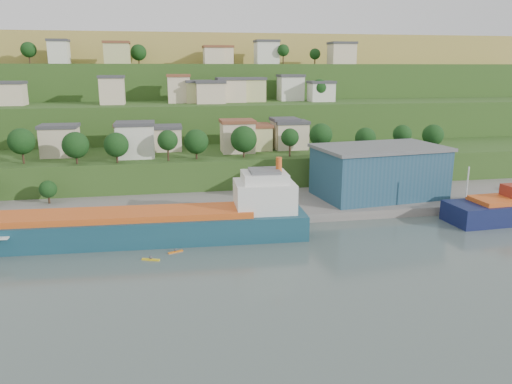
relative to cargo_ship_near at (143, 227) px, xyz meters
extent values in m
plane|color=#465651|center=(14.16, -10.02, -2.87)|extent=(500.00, 500.00, 0.00)
cube|color=slate|center=(34.16, 17.98, -2.87)|extent=(220.00, 26.00, 4.00)
cube|color=#284719|center=(14.16, 45.98, -2.87)|extent=(260.00, 32.00, 20.00)
cube|color=#284719|center=(14.16, 75.98, -2.87)|extent=(280.00, 32.00, 44.00)
cube|color=#284719|center=(14.16, 105.98, -2.87)|extent=(300.00, 32.00, 70.00)
cube|color=olive|center=(14.16, 179.98, -2.87)|extent=(360.00, 120.00, 96.00)
cube|color=beige|center=(-23.00, 45.72, 11.03)|extent=(9.57, 7.80, 7.81)
cube|color=#3F3F44|center=(-23.00, 45.72, 15.39)|extent=(10.17, 8.40, 0.90)
cube|color=silver|center=(-3.85, 46.93, 11.02)|extent=(8.97, 7.71, 7.78)
cube|color=brown|center=(-3.85, 46.93, 15.36)|extent=(9.57, 8.31, 0.90)
cube|color=silver|center=(-2.58, 40.39, 11.47)|extent=(9.75, 8.55, 8.70)
cube|color=#3F3F44|center=(-2.58, 40.39, 16.27)|extent=(10.35, 9.15, 0.90)
cube|color=beige|center=(5.45, 50.99, 10.34)|extent=(8.97, 8.48, 6.43)
cube|color=#3F3F44|center=(5.45, 50.99, 14.00)|extent=(9.57, 9.08, 0.90)
cube|color=beige|center=(25.69, 43.83, 11.33)|extent=(9.08, 8.16, 8.40)
cube|color=brown|center=(25.69, 43.83, 15.98)|extent=(9.68, 8.76, 0.90)
cube|color=#C6C280|center=(32.22, 47.26, 10.48)|extent=(7.30, 8.83, 6.70)
cube|color=brown|center=(32.22, 47.26, 14.28)|extent=(7.90, 9.43, 0.90)
cube|color=beige|center=(40.77, 48.38, 11.21)|extent=(7.38, 8.08, 8.17)
cube|color=#3F3F44|center=(40.77, 48.38, 15.75)|extent=(7.98, 8.68, 0.90)
cube|color=beige|center=(42.21, 46.69, 10.90)|extent=(9.42, 7.27, 7.54)
cube|color=#3F3F44|center=(42.21, 46.69, 15.12)|extent=(10.02, 7.87, 0.90)
cube|color=beige|center=(-42.28, 75.08, 22.46)|extent=(8.70, 7.14, 6.68)
cube|color=#3F3F44|center=(-42.28, 75.08, 26.25)|extent=(9.30, 7.74, 0.90)
cube|color=beige|center=(-10.89, 73.67, 23.31)|extent=(7.59, 7.07, 8.38)
cube|color=#3F3F44|center=(-10.89, 73.67, 27.95)|extent=(8.19, 7.67, 0.90)
cube|color=beige|center=(10.65, 77.95, 23.44)|extent=(7.32, 8.41, 8.63)
cube|color=brown|center=(10.65, 77.95, 28.21)|extent=(7.92, 9.01, 0.90)
cube|color=#C6C280|center=(17.35, 75.75, 22.48)|extent=(8.46, 7.31, 6.71)
cube|color=#3F3F44|center=(17.35, 75.75, 26.29)|extent=(9.06, 7.91, 0.90)
cube|color=beige|center=(20.88, 72.84, 22.43)|extent=(9.41, 8.69, 6.61)
cube|color=#3F3F44|center=(20.88, 72.84, 26.19)|extent=(10.01, 9.29, 0.90)
cube|color=beige|center=(28.57, 77.86, 22.87)|extent=(9.45, 8.90, 7.49)
cube|color=#3F3F44|center=(28.57, 77.86, 27.06)|extent=(10.05, 9.50, 0.90)
cube|color=#C6C280|center=(35.83, 78.81, 22.88)|extent=(9.48, 7.48, 7.51)
cube|color=#3F3F44|center=(35.83, 78.81, 27.08)|extent=(10.08, 8.08, 0.90)
cube|color=silver|center=(50.96, 81.85, 23.33)|extent=(8.42, 7.95, 8.40)
cube|color=#3F3F44|center=(50.96, 81.85, 27.98)|extent=(9.02, 8.55, 0.90)
cube|color=silver|center=(60.43, 75.12, 22.25)|extent=(8.33, 7.08, 6.26)
cube|color=#3F3F44|center=(60.43, 75.12, 25.83)|extent=(8.93, 7.68, 0.90)
cube|color=silver|center=(-32.69, 109.33, 36.24)|extent=(7.05, 7.26, 8.23)
cube|color=#3F3F44|center=(-32.69, 109.33, 40.80)|extent=(7.65, 7.86, 0.90)
cube|color=#C6C280|center=(-10.97, 104.33, 35.84)|extent=(9.20, 8.33, 7.43)
cube|color=brown|center=(-10.97, 104.33, 40.01)|extent=(9.80, 8.93, 0.90)
cube|color=beige|center=(25.36, 104.09, 35.18)|extent=(7.33, 8.53, 6.12)
cube|color=brown|center=(25.36, 104.09, 38.69)|extent=(7.93, 9.13, 0.90)
cube|color=beige|center=(29.41, 111.45, 35.33)|extent=(8.91, 8.43, 6.42)
cube|color=brown|center=(29.41, 111.45, 38.99)|extent=(9.51, 9.03, 0.90)
cube|color=silver|center=(47.19, 106.66, 36.39)|extent=(8.95, 8.12, 8.53)
cube|color=#3F3F44|center=(47.19, 106.66, 41.10)|extent=(9.55, 8.72, 0.90)
cube|color=beige|center=(77.32, 102.07, 36.05)|extent=(9.73, 8.10, 7.84)
cube|color=#3F3F44|center=(77.32, 102.07, 40.42)|extent=(10.33, 8.70, 0.90)
cylinder|color=#382619|center=(-30.33, 35.97, 9.07)|extent=(0.50, 0.50, 3.88)
sphere|color=black|center=(-30.33, 35.97, 12.82)|extent=(6.61, 6.61, 6.61)
cylinder|color=#382619|center=(-17.00, 33.28, 8.59)|extent=(0.50, 0.50, 2.94)
sphere|color=black|center=(-17.00, 33.28, 11.89)|extent=(6.66, 6.66, 6.66)
cylinder|color=#382619|center=(-7.05, 32.84, 8.58)|extent=(0.50, 0.50, 2.91)
sphere|color=black|center=(-7.05, 32.84, 11.76)|extent=(6.24, 6.24, 6.24)
cylinder|color=#382619|center=(5.84, 33.09, 9.10)|extent=(0.50, 0.50, 3.96)
sphere|color=black|center=(5.84, 33.09, 12.54)|extent=(5.29, 5.29, 5.29)
cylinder|color=#382619|center=(13.28, 34.58, 8.56)|extent=(0.50, 0.50, 2.88)
sphere|color=black|center=(13.28, 34.58, 11.79)|extent=(6.50, 6.50, 6.50)
cylinder|color=#382619|center=(26.06, 34.68, 8.63)|extent=(0.50, 0.50, 3.01)
sphere|color=black|center=(26.06, 34.68, 12.10)|extent=(7.14, 7.14, 7.14)
cylinder|color=#382619|center=(38.63, 33.66, 9.10)|extent=(0.50, 0.50, 3.96)
sphere|color=black|center=(38.63, 33.66, 12.42)|extent=(4.86, 4.86, 4.86)
cylinder|color=#382619|center=(47.72, 34.82, 9.02)|extent=(0.50, 0.50, 3.80)
sphere|color=black|center=(47.72, 34.82, 12.69)|extent=(6.43, 6.43, 6.43)
cylinder|color=#382619|center=(61.03, 35.17, 8.49)|extent=(0.50, 0.50, 2.73)
sphere|color=black|center=(61.03, 35.17, 11.47)|extent=(5.89, 5.89, 5.89)
cylinder|color=#382619|center=(71.13, 33.11, 9.12)|extent=(0.50, 0.50, 3.99)
sphere|color=black|center=(71.13, 33.11, 12.57)|extent=(5.27, 5.27, 5.27)
cylinder|color=#382619|center=(81.66, 34.90, 8.64)|extent=(0.50, 0.50, 3.03)
sphere|color=black|center=(81.66, 34.90, 11.84)|extent=(6.13, 6.13, 6.13)
cylinder|color=#382619|center=(31.01, 83.23, 20.78)|extent=(0.50, 0.50, 3.31)
sphere|color=black|center=(31.01, 83.23, 24.06)|extent=(5.88, 5.88, 5.88)
cylinder|color=#382619|center=(38.67, 83.45, 20.71)|extent=(0.50, 0.50, 3.17)
sphere|color=black|center=(38.67, 83.45, 23.54)|extent=(4.50, 4.50, 4.50)
cylinder|color=#382619|center=(67.65, 107.21, 33.57)|extent=(0.50, 0.50, 2.88)
sphere|color=black|center=(67.65, 107.21, 36.24)|extent=(4.48, 4.48, 4.48)
cylinder|color=#382619|center=(21.87, 78.82, 20.74)|extent=(0.50, 0.50, 3.23)
sphere|color=black|center=(21.87, 78.82, 23.60)|extent=(4.56, 4.56, 4.56)
cylinder|color=#382619|center=(53.00, 102.08, 34.14)|extent=(0.50, 0.50, 4.03)
sphere|color=black|center=(53.00, 102.08, 37.45)|extent=(4.69, 4.69, 4.69)
cylinder|color=#382619|center=(59.30, 73.77, 20.80)|extent=(0.50, 0.50, 3.35)
sphere|color=black|center=(59.30, 73.77, 24.06)|extent=(5.76, 5.76, 5.76)
cylinder|color=#382619|center=(-3.47, 113.92, 33.52)|extent=(0.50, 0.50, 2.79)
sphere|color=black|center=(-3.47, 113.92, 36.66)|extent=(6.34, 6.34, 6.34)
cylinder|color=#382619|center=(-43.85, 110.81, 33.96)|extent=(0.50, 0.50, 3.67)
sphere|color=black|center=(-43.85, 110.81, 37.38)|extent=(5.77, 5.77, 5.77)
cube|color=#133A4A|center=(-2.31, 0.00, -1.37)|extent=(70.41, 13.86, 7.00)
cube|color=#CC521B|center=(-4.31, 0.00, 2.73)|extent=(52.34, 11.13, 1.20)
cube|color=silver|center=(24.69, 0.00, 5.13)|extent=(12.40, 10.49, 6.00)
cube|color=silver|center=(24.69, 0.00, 9.13)|extent=(9.32, 8.36, 2.00)
cube|color=#595B5E|center=(24.69, 0.00, 10.43)|extent=(6.24, 6.24, 0.60)
cylinder|color=#CC521B|center=(27.70, 0.00, 11.63)|extent=(1.25, 1.25, 3.00)
cylinder|color=silver|center=(70.31, -0.57, 6.36)|extent=(0.33, 0.33, 6.80)
cube|color=navy|center=(57.65, 17.64, 5.13)|extent=(32.05, 21.68, 12.00)
cube|color=#595B5E|center=(57.65, 17.64, 11.53)|extent=(33.17, 22.80, 0.80)
cube|color=orange|center=(6.10, -7.98, -2.77)|extent=(2.89, 1.56, 0.22)
sphere|color=#3F3F44|center=(6.10, -7.98, -2.40)|extent=(0.51, 0.51, 0.51)
cube|color=yellow|center=(1.60, -11.15, -2.75)|extent=(3.28, 1.67, 0.25)
sphere|color=#3F3F44|center=(1.60, -11.15, -2.34)|extent=(0.57, 0.57, 0.57)
camera|label=1|loc=(4.81, -97.23, 30.77)|focal=35.00mm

